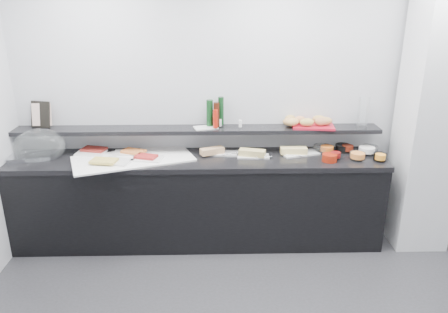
{
  "coord_description": "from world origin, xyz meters",
  "views": [
    {
      "loc": [
        -0.54,
        -2.28,
        2.35
      ],
      "look_at": [
        -0.45,
        1.45,
        1.0
      ],
      "focal_mm": 35.0,
      "sensor_mm": 36.0,
      "label": 1
    }
  ],
  "objects_px": {
    "framed_print": "(41,114)",
    "bread_tray": "(313,126)",
    "condiment_tray": "(206,128)",
    "cloche_base": "(30,156)",
    "carafe": "(363,112)",
    "sandwich_plate_mid": "(253,156)"
  },
  "relations": [
    {
      "from": "framed_print",
      "to": "bread_tray",
      "type": "height_order",
      "value": "framed_print"
    },
    {
      "from": "condiment_tray",
      "to": "bread_tray",
      "type": "xyz_separation_m",
      "value": [
        1.07,
        0.03,
        0.0
      ]
    },
    {
      "from": "cloche_base",
      "to": "framed_print",
      "type": "height_order",
      "value": "framed_print"
    },
    {
      "from": "condiment_tray",
      "to": "carafe",
      "type": "bearing_deg",
      "value": -16.02
    },
    {
      "from": "bread_tray",
      "to": "carafe",
      "type": "height_order",
      "value": "carafe"
    },
    {
      "from": "sandwich_plate_mid",
      "to": "carafe",
      "type": "distance_m",
      "value": 1.17
    },
    {
      "from": "sandwich_plate_mid",
      "to": "bread_tray",
      "type": "xyz_separation_m",
      "value": [
        0.61,
        0.18,
        0.25
      ]
    },
    {
      "from": "sandwich_plate_mid",
      "to": "bread_tray",
      "type": "bearing_deg",
      "value": 19.45
    },
    {
      "from": "cloche_base",
      "to": "framed_print",
      "type": "distance_m",
      "value": 0.42
    },
    {
      "from": "cloche_base",
      "to": "condiment_tray",
      "type": "bearing_deg",
      "value": -8.35
    },
    {
      "from": "sandwich_plate_mid",
      "to": "carafe",
      "type": "xyz_separation_m",
      "value": [
        1.09,
        0.16,
        0.39
      ]
    },
    {
      "from": "condiment_tray",
      "to": "carafe",
      "type": "distance_m",
      "value": 1.56
    },
    {
      "from": "cloche_base",
      "to": "carafe",
      "type": "relative_size",
      "value": 1.29
    },
    {
      "from": "sandwich_plate_mid",
      "to": "condiment_tray",
      "type": "height_order",
      "value": "condiment_tray"
    },
    {
      "from": "cloche_base",
      "to": "sandwich_plate_mid",
      "type": "relative_size",
      "value": 1.25
    },
    {
      "from": "cloche_base",
      "to": "condiment_tray",
      "type": "height_order",
      "value": "condiment_tray"
    },
    {
      "from": "sandwich_plate_mid",
      "to": "condiment_tray",
      "type": "xyz_separation_m",
      "value": [
        -0.46,
        0.15,
        0.25
      ]
    },
    {
      "from": "sandwich_plate_mid",
      "to": "cloche_base",
      "type": "bearing_deg",
      "value": -177.79
    },
    {
      "from": "cloche_base",
      "to": "bread_tray",
      "type": "distance_m",
      "value": 2.78
    },
    {
      "from": "condiment_tray",
      "to": "framed_print",
      "type": "bearing_deg",
      "value": 161.26
    },
    {
      "from": "cloche_base",
      "to": "carafe",
      "type": "height_order",
      "value": "carafe"
    },
    {
      "from": "condiment_tray",
      "to": "cloche_base",
      "type": "bearing_deg",
      "value": 168.47
    }
  ]
}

